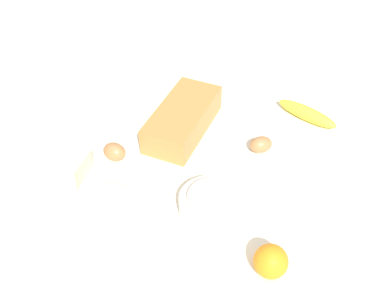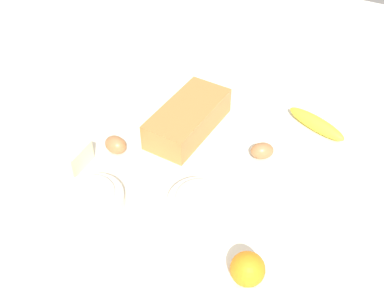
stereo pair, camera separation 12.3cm
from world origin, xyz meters
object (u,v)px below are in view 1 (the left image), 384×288
Objects in this scene: flour_bowl at (211,201)px; sugar_bowl at (101,208)px; egg_near_butter at (261,144)px; loaf_pan at (183,118)px; orange_fruit at (271,261)px; egg_beside_bowl at (114,152)px; banana at (307,114)px; butter_block at (73,168)px.

flour_bowl and sugar_bowl have the same top height.
egg_near_butter is at bearing 166.59° from flour_bowl.
loaf_pan is 3.88× the size of orange_fruit.
egg_near_butter is 0.98× the size of egg_beside_bowl.
loaf_pan reaches higher than banana.
loaf_pan is 0.51m from orange_fruit.
butter_block is 1.44× the size of egg_near_butter.
orange_fruit is 1.18× the size of egg_near_butter.
egg_beside_bowl reaches higher than banana.
butter_block is (0.44, -0.52, 0.01)m from banana.
butter_block is (0.01, -0.37, -0.00)m from flour_bowl.
loaf_pan is 0.23m from egg_near_butter.
flour_bowl is at bearing 115.07° from sugar_bowl.
sugar_bowl is 1.73× the size of butter_block.
banana is (-0.54, 0.39, -0.01)m from sugar_bowl.
loaf_pan is at bearing 170.44° from sugar_bowl.
orange_fruit is 0.82× the size of butter_block.
flour_bowl is at bearing -19.50° from banana.
banana is 0.21m from egg_near_butter.
flour_bowl is 2.45× the size of egg_near_butter.
egg_near_butter is at bearing 114.78° from egg_beside_bowl.
loaf_pan is 0.31m from flour_bowl.
loaf_pan is 1.87× the size of flour_bowl.
butter_block is at bearing -88.27° from flour_bowl.
egg_beside_bowl is at bearing -161.13° from sugar_bowl.
butter_block reaches higher than banana.
egg_beside_bowl is at bearing -112.90° from orange_fruit.
flour_bowl reaches higher than butter_block.
loaf_pan reaches higher than orange_fruit.
banana is at bearing 130.46° from butter_block.
egg_near_butter is 0.40m from egg_beside_bowl.
butter_block is at bearing -49.54° from banana.
banana is 0.57m from egg_beside_bowl.
orange_fruit reaches higher than egg_beside_bowl.
butter_block is (-0.10, -0.13, -0.00)m from sugar_bowl.
egg_near_butter reaches higher than banana.
flour_bowl reaches higher than banana.
banana is at bearing -178.27° from orange_fruit.
sugar_bowl is at bearing -64.93° from flour_bowl.
sugar_bowl is 2.44× the size of egg_beside_bowl.
flour_bowl is 0.21m from orange_fruit.
banana is 0.55m from orange_fruit.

